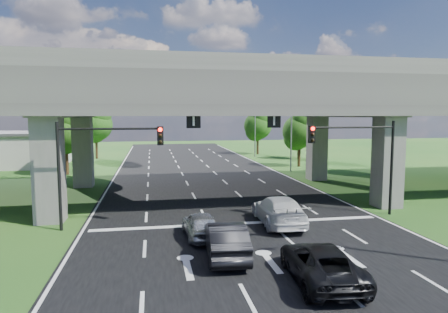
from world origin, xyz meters
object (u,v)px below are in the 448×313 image
object	(u,v)px
signal_right	(361,150)
car_dark	(226,239)
streetlight_beyond	(253,119)
car_white	(279,210)
streetlight_far	(288,120)
signal_left	(100,155)
car_trailing	(321,263)
car_silver	(201,225)

from	to	relation	value
signal_right	car_dark	bearing A→B (deg)	-149.42
streetlight_beyond	car_white	xyz separation A→B (m)	(-7.87, -37.00, -5.01)
streetlight_far	car_dark	distance (m)	28.80
signal_left	car_white	world-z (taller)	signal_left
signal_right	streetlight_beyond	world-z (taller)	streetlight_beyond
car_white	car_trailing	world-z (taller)	car_white
signal_left	car_silver	bearing A→B (deg)	-27.31
signal_left	car_dark	bearing A→B (deg)	-43.36
streetlight_far	car_white	distance (m)	22.98
car_dark	car_trailing	distance (m)	4.50
signal_left	car_white	bearing A→B (deg)	-5.36
car_dark	car_white	size ratio (longest dim) A/B	0.86
car_white	streetlight_beyond	bearing A→B (deg)	-99.22
car_silver	car_white	size ratio (longest dim) A/B	0.71
signal_right	car_trailing	size ratio (longest dim) A/B	1.19
signal_left	car_trailing	xyz separation A→B (m)	(9.12, -8.95, -3.46)
car_silver	car_dark	bearing A→B (deg)	100.85
signal_right	car_silver	size ratio (longest dim) A/B	1.51
streetlight_beyond	car_trailing	size ratio (longest dim) A/B	1.99
streetlight_beyond	signal_left	bearing A→B (deg)	-116.43
car_silver	car_trailing	world-z (taller)	car_trailing
streetlight_beyond	car_silver	distance (m)	41.11
signal_right	car_silver	bearing A→B (deg)	-165.34
car_trailing	signal_left	bearing A→B (deg)	-39.18
streetlight_beyond	signal_right	bearing A→B (deg)	-93.61
signal_right	car_dark	size ratio (longest dim) A/B	1.25
streetlight_beyond	streetlight_far	bearing A→B (deg)	-90.00
streetlight_beyond	car_dark	xyz separation A→B (m)	(-11.90, -41.75, -5.03)
streetlight_beyond	car_silver	world-z (taller)	streetlight_beyond
streetlight_far	car_dark	bearing A→B (deg)	-114.80
car_silver	car_trailing	bearing A→B (deg)	118.23
car_silver	streetlight_far	bearing A→B (deg)	-122.62
signal_left	streetlight_beyond	distance (m)	40.30
car_white	signal_right	bearing A→B (deg)	-167.65
signal_right	car_trailing	distance (m)	11.60
signal_right	streetlight_far	size ratio (longest dim) A/B	0.60
signal_left	car_dark	distance (m)	8.94
car_silver	car_trailing	xyz separation A→B (m)	(3.86, -6.23, 0.02)
streetlight_far	car_silver	world-z (taller)	streetlight_far
signal_right	car_dark	xyz separation A→B (m)	(-9.62, -5.69, -3.37)
car_white	car_silver	bearing A→B (deg)	23.11
streetlight_far	car_dark	xyz separation A→B (m)	(-11.90, -25.75, -5.03)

